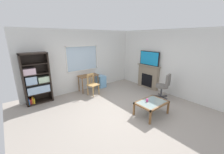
{
  "coord_description": "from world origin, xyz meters",
  "views": [
    {
      "loc": [
        -2.79,
        -3.15,
        2.4
      ],
      "look_at": [
        0.15,
        0.58,
        1.02
      ],
      "focal_mm": 22.26,
      "sensor_mm": 36.0,
      "label": 1
    }
  ],
  "objects": [
    {
      "name": "tv",
      "position": [
        2.49,
        0.79,
        1.44
      ],
      "size": [
        0.06,
        1.02,
        0.64
      ],
      "color": "black",
      "rests_on": "fireplace"
    },
    {
      "name": "ground",
      "position": [
        0.0,
        0.0,
        -0.01
      ],
      "size": [
        6.21,
        6.17,
        0.02
      ],
      "primitive_type": "cube",
      "color": "#9E9389"
    },
    {
      "name": "sippy_cup",
      "position": [
        0.54,
        -0.71,
        0.48
      ],
      "size": [
        0.07,
        0.07,
        0.09
      ],
      "primitive_type": "cylinder",
      "color": "#DB3D84",
      "rests_on": "coffee_table"
    },
    {
      "name": "plastic_drawer_unit",
      "position": [
        0.81,
        2.28,
        0.28
      ],
      "size": [
        0.35,
        0.4,
        0.57
      ],
      "primitive_type": "cube",
      "color": "#72ADDB",
      "rests_on": "ground"
    },
    {
      "name": "wooden_chair",
      "position": [
        -0.0,
        1.72,
        0.46
      ],
      "size": [
        0.5,
        0.48,
        0.9
      ],
      "color": "tan",
      "rests_on": "ground"
    },
    {
      "name": "desk_under_window",
      "position": [
        0.08,
        2.23,
        0.61
      ],
      "size": [
        0.89,
        0.47,
        0.74
      ],
      "color": "brown",
      "rests_on": "ground"
    },
    {
      "name": "bookshelf",
      "position": [
        -1.99,
        2.34,
        0.85
      ],
      "size": [
        0.9,
        0.38,
        1.87
      ],
      "color": "black",
      "rests_on": "ground"
    },
    {
      "name": "office_chair",
      "position": [
        2.08,
        -0.33,
        0.55
      ],
      "size": [
        0.58,
        0.57,
        1.0
      ],
      "color": "slate",
      "rests_on": "ground"
    },
    {
      "name": "coffee_table",
      "position": [
        0.64,
        -0.81,
        0.37
      ],
      "size": [
        0.97,
        0.67,
        0.44
      ],
      "color": "#8C9E99",
      "rests_on": "ground"
    },
    {
      "name": "wall_right",
      "position": [
        2.67,
        0.0,
        1.35
      ],
      "size": [
        0.12,
        5.37,
        2.7
      ],
      "primitive_type": "cube",
      "color": "silver",
      "rests_on": "ground"
    },
    {
      "name": "fireplace",
      "position": [
        2.51,
        0.79,
        0.57
      ],
      "size": [
        0.26,
        1.18,
        1.12
      ],
      "color": "gray",
      "rests_on": "ground"
    },
    {
      "name": "wall_back_with_window",
      "position": [
        0.0,
        2.58,
        1.34
      ],
      "size": [
        5.21,
        0.15,
        2.7
      ],
      "color": "silver",
      "rests_on": "ground"
    }
  ]
}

